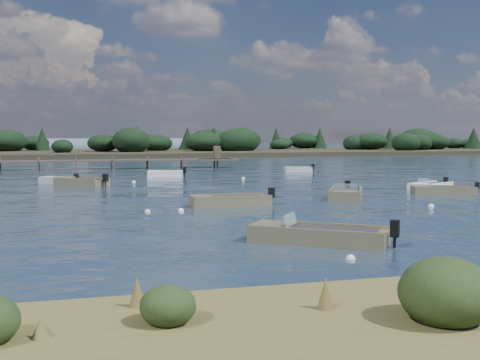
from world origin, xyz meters
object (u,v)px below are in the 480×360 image
object	(u,v)px
tender_far_grey	(59,182)
dinghy_extra_a	(346,196)
dinghy_extra_b	(82,183)
tender_far_white	(165,175)
tender_far_grey_b	(298,171)
dinghy_mid_white_b	(430,187)
dinghy_mid_grey	(230,203)
dinghy_near_olive	(318,238)
dinghy_mid_white_a	(443,191)

from	to	relation	value
tender_far_grey	dinghy_extra_a	world-z (taller)	dinghy_extra_a
dinghy_extra_b	tender_far_white	bearing A→B (deg)	45.13
tender_far_grey_b	dinghy_mid_white_b	world-z (taller)	tender_far_grey_b
tender_far_white	dinghy_extra_b	distance (m)	11.26
dinghy_extra_b	dinghy_extra_a	world-z (taller)	dinghy_extra_a
dinghy_extra_b	dinghy_extra_a	size ratio (longest dim) A/B	0.95
dinghy_extra_b	dinghy_mid_grey	size ratio (longest dim) A/B	0.90
dinghy_extra_b	dinghy_near_olive	distance (m)	30.28
tender_far_white	dinghy_mid_grey	size ratio (longest dim) A/B	0.76
tender_far_grey_b	dinghy_extra_a	size ratio (longest dim) A/B	0.72
tender_far_grey_b	dinghy_extra_a	bearing A→B (deg)	-104.47
tender_far_white	dinghy_extra_a	world-z (taller)	dinghy_extra_a
dinghy_mid_grey	dinghy_near_olive	distance (m)	12.53
tender_far_grey_b	tender_far_grey	xyz separation A→B (m)	(-25.19, -9.72, 0.00)
tender_far_grey	dinghy_near_olive	xyz separation A→B (m)	(10.36, -31.49, 0.02)
tender_far_grey	dinghy_extra_a	xyz separation A→B (m)	(18.23, -17.25, 0.01)
tender_far_white	tender_far_grey	xyz separation A→B (m)	(-9.81, -5.55, -0.02)
tender_far_grey_b	dinghy_near_olive	xyz separation A→B (m)	(-14.83, -41.21, 0.02)
dinghy_mid_white_b	dinghy_mid_grey	distance (m)	18.51
dinghy_mid_grey	dinghy_extra_a	bearing A→B (deg)	11.81
tender_far_grey_b	dinghy_near_olive	bearing A→B (deg)	-109.79
tender_far_grey	tender_far_white	bearing A→B (deg)	29.51
dinghy_mid_grey	dinghy_extra_a	world-z (taller)	dinghy_extra_a
dinghy_mid_white_b	dinghy_extra_a	size ratio (longest dim) A/B	0.91
tender_far_grey	dinghy_mid_white_b	size ratio (longest dim) A/B	0.78
dinghy_mid_white_a	dinghy_mid_grey	xyz separation A→B (m)	(-16.28, -3.12, 0.03)
dinghy_mid_grey	tender_far_grey_b	bearing A→B (deg)	62.20
dinghy_extra_b	dinghy_mid_grey	world-z (taller)	dinghy_extra_b
tender_far_grey_b	dinghy_mid_white_b	size ratio (longest dim) A/B	0.79
dinghy_near_olive	tender_far_white	bearing A→B (deg)	90.86
tender_far_white	dinghy_mid_grey	world-z (taller)	tender_far_white
dinghy_extra_b	dinghy_near_olive	size ratio (longest dim) A/B	0.84
tender_far_grey_b	dinghy_extra_a	world-z (taller)	dinghy_extra_a
dinghy_extra_b	dinghy_near_olive	bearing A→B (deg)	-73.69
tender_far_white	dinghy_mid_white_a	world-z (taller)	tender_far_white
tender_far_grey	dinghy_extra_b	distance (m)	3.06
tender_far_grey_b	dinghy_extra_b	world-z (taller)	dinghy_extra_b
dinghy_mid_white_b	dinghy_mid_grey	size ratio (longest dim) A/B	0.86
tender_far_grey_b	dinghy_extra_b	size ratio (longest dim) A/B	0.75
dinghy_mid_white_a	dinghy_extra_a	xyz separation A→B (m)	(-8.13, -1.42, 0.04)
tender_far_white	dinghy_mid_white_a	distance (m)	27.04
dinghy_mid_white_a	tender_far_grey_b	size ratio (longest dim) A/B	1.38
dinghy_mid_white_a	dinghy_extra_a	size ratio (longest dim) A/B	0.99
tender_far_grey	dinghy_extra_b	bearing A→B (deg)	-52.61
dinghy_mid_white_a	tender_far_grey	world-z (taller)	tender_far_grey
dinghy_near_olive	dinghy_mid_grey	bearing A→B (deg)	91.33
dinghy_extra_a	tender_far_grey	bearing A→B (deg)	136.57
dinghy_mid_white_b	tender_far_grey_b	bearing A→B (deg)	95.78
dinghy_extra_a	tender_far_grey_b	bearing A→B (deg)	75.53
tender_far_white	dinghy_mid_white_b	distance (m)	25.29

